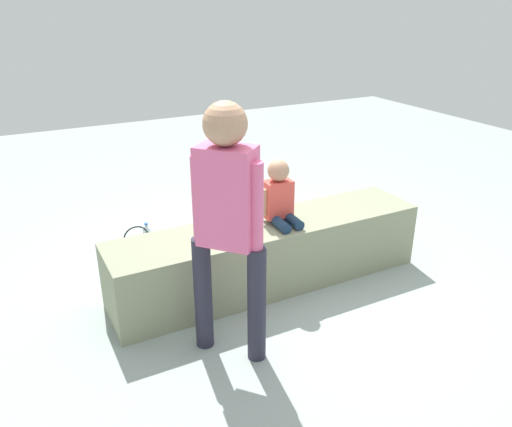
{
  "coord_description": "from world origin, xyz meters",
  "views": [
    {
      "loc": [
        -1.7,
        -3.04,
        2.09
      ],
      "look_at": [
        -0.27,
        -0.3,
        0.76
      ],
      "focal_mm": 35.66,
      "sensor_mm": 36.0,
      "label": 1
    }
  ],
  "objects_px": {
    "gift_bag": "(253,222)",
    "cake_box_white": "(222,218)",
    "adult_standing": "(227,213)",
    "cake_plate": "(241,224)",
    "party_cup_red": "(263,205)",
    "child_seated": "(279,196)",
    "handbag_black_leather": "(138,250)",
    "water_bottle_near_gift": "(147,235)"
  },
  "relations": [
    {
      "from": "cake_plate",
      "to": "water_bottle_near_gift",
      "type": "relative_size",
      "value": 1.05
    },
    {
      "from": "gift_bag",
      "to": "cake_plate",
      "type": "bearing_deg",
      "value": -122.64
    },
    {
      "from": "adult_standing",
      "to": "gift_bag",
      "type": "bearing_deg",
      "value": 57.84
    },
    {
      "from": "party_cup_red",
      "to": "handbag_black_leather",
      "type": "relative_size",
      "value": 0.28
    },
    {
      "from": "gift_bag",
      "to": "handbag_black_leather",
      "type": "distance_m",
      "value": 1.13
    },
    {
      "from": "gift_bag",
      "to": "child_seated",
      "type": "bearing_deg",
      "value": -104.42
    },
    {
      "from": "adult_standing",
      "to": "water_bottle_near_gift",
      "type": "bearing_deg",
      "value": 91.23
    },
    {
      "from": "gift_bag",
      "to": "water_bottle_near_gift",
      "type": "distance_m",
      "value": 0.99
    },
    {
      "from": "gift_bag",
      "to": "cake_box_white",
      "type": "relative_size",
      "value": 1.15
    },
    {
      "from": "adult_standing",
      "to": "gift_bag",
      "type": "relative_size",
      "value": 5.18
    },
    {
      "from": "party_cup_red",
      "to": "adult_standing",
      "type": "bearing_deg",
      "value": -123.4
    },
    {
      "from": "party_cup_red",
      "to": "cake_box_white",
      "type": "distance_m",
      "value": 0.56
    },
    {
      "from": "handbag_black_leather",
      "to": "adult_standing",
      "type": "bearing_deg",
      "value": -81.29
    },
    {
      "from": "adult_standing",
      "to": "water_bottle_near_gift",
      "type": "relative_size",
      "value": 7.44
    },
    {
      "from": "adult_standing",
      "to": "cake_box_white",
      "type": "xyz_separation_m",
      "value": [
        0.75,
        1.82,
        -0.89
      ]
    },
    {
      "from": "cake_plate",
      "to": "adult_standing",
      "type": "bearing_deg",
      "value": -121.58
    },
    {
      "from": "cake_plate",
      "to": "water_bottle_near_gift",
      "type": "distance_m",
      "value": 1.22
    },
    {
      "from": "gift_bag",
      "to": "cake_box_white",
      "type": "xyz_separation_m",
      "value": [
        -0.16,
        0.36,
        -0.07
      ]
    },
    {
      "from": "water_bottle_near_gift",
      "to": "cake_box_white",
      "type": "relative_size",
      "value": 0.8
    },
    {
      "from": "cake_plate",
      "to": "water_bottle_near_gift",
      "type": "xyz_separation_m",
      "value": [
        -0.44,
        1.05,
        -0.44
      ]
    },
    {
      "from": "child_seated",
      "to": "adult_standing",
      "type": "height_order",
      "value": "adult_standing"
    },
    {
      "from": "child_seated",
      "to": "water_bottle_near_gift",
      "type": "xyz_separation_m",
      "value": [
        -0.73,
        1.11,
        -0.63
      ]
    },
    {
      "from": "adult_standing",
      "to": "cake_plate",
      "type": "relative_size",
      "value": 7.08
    },
    {
      "from": "handbag_black_leather",
      "to": "child_seated",
      "type": "bearing_deg",
      "value": -40.47
    },
    {
      "from": "child_seated",
      "to": "water_bottle_near_gift",
      "type": "height_order",
      "value": "child_seated"
    },
    {
      "from": "adult_standing",
      "to": "cake_plate",
      "type": "xyz_separation_m",
      "value": [
        0.41,
        0.66,
        -0.42
      ]
    },
    {
      "from": "child_seated",
      "to": "party_cup_red",
      "type": "relative_size",
      "value": 4.88
    },
    {
      "from": "gift_bag",
      "to": "cake_box_white",
      "type": "bearing_deg",
      "value": 113.77
    },
    {
      "from": "water_bottle_near_gift",
      "to": "party_cup_red",
      "type": "relative_size",
      "value": 2.16
    },
    {
      "from": "adult_standing",
      "to": "handbag_black_leather",
      "type": "distance_m",
      "value": 1.63
    },
    {
      "from": "adult_standing",
      "to": "cake_box_white",
      "type": "height_order",
      "value": "adult_standing"
    },
    {
      "from": "party_cup_red",
      "to": "gift_bag",
      "type": "bearing_deg",
      "value": -126.74
    },
    {
      "from": "cake_box_white",
      "to": "adult_standing",
      "type": "bearing_deg",
      "value": -112.56
    },
    {
      "from": "water_bottle_near_gift",
      "to": "cake_box_white",
      "type": "xyz_separation_m",
      "value": [
        0.79,
        0.1,
        -0.03
      ]
    },
    {
      "from": "gift_bag",
      "to": "handbag_black_leather",
      "type": "relative_size",
      "value": 0.87
    },
    {
      "from": "gift_bag",
      "to": "water_bottle_near_gift",
      "type": "relative_size",
      "value": 1.43
    },
    {
      "from": "cake_plate",
      "to": "handbag_black_leather",
      "type": "distance_m",
      "value": 1.03
    },
    {
      "from": "adult_standing",
      "to": "party_cup_red",
      "type": "bearing_deg",
      "value": 56.6
    },
    {
      "from": "adult_standing",
      "to": "party_cup_red",
      "type": "height_order",
      "value": "adult_standing"
    },
    {
      "from": "cake_plate",
      "to": "handbag_black_leather",
      "type": "bearing_deg",
      "value": 130.65
    },
    {
      "from": "handbag_black_leather",
      "to": "cake_plate",
      "type": "bearing_deg",
      "value": -49.35
    },
    {
      "from": "water_bottle_near_gift",
      "to": "party_cup_red",
      "type": "bearing_deg",
      "value": 10.54
    }
  ]
}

